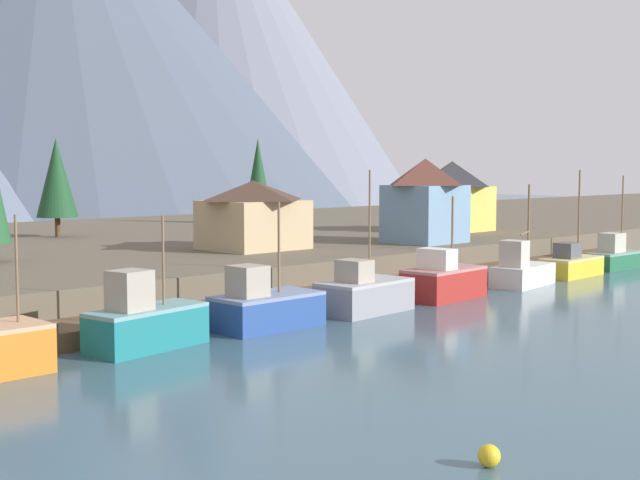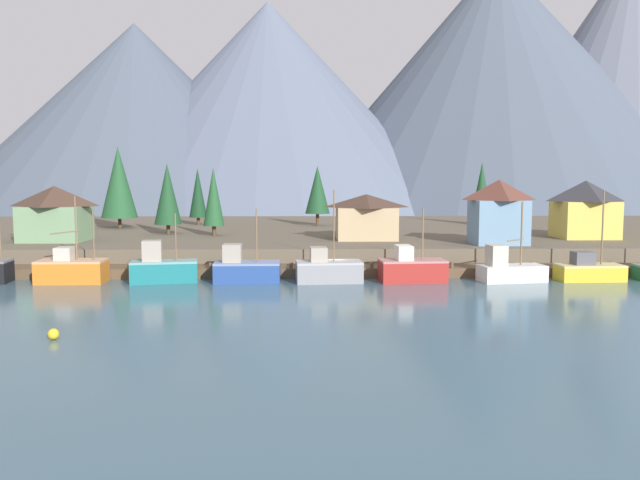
# 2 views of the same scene
# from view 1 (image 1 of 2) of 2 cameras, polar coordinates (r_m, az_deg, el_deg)

# --- Properties ---
(ground_plane) EXTENTS (400.00, 400.00, 1.00)m
(ground_plane) POSITION_cam_1_polar(r_m,az_deg,el_deg) (71.77, -9.88, -2.93)
(ground_plane) COLOR #3D5B6B
(dock) EXTENTS (80.00, 4.00, 1.60)m
(dock) POSITION_cam_1_polar(r_m,az_deg,el_deg) (57.78, 0.25, -3.73)
(dock) COLOR brown
(dock) RESTS_ON ground_plane
(shoreline_bank) EXTENTS (400.00, 56.00, 2.50)m
(shoreline_bank) POSITION_cam_1_polar(r_m,az_deg,el_deg) (81.71, -14.65, -0.85)
(shoreline_bank) COLOR brown
(shoreline_bank) RESTS_ON ground_plane
(mountain_east_peak) EXTENTS (135.66, 135.66, 78.42)m
(mountain_east_peak) POSITION_cam_1_polar(r_m,az_deg,el_deg) (212.85, -16.74, 12.75)
(mountain_east_peak) COLOR #475160
(mountain_east_peak) RESTS_ON ground_plane
(mountain_far_ridge) EXTENTS (107.83, 107.83, 83.72)m
(mountain_far_ridge) POSITION_cam_1_polar(r_m,az_deg,el_deg) (237.42, -7.09, 12.72)
(mountain_far_ridge) COLOR slate
(mountain_far_ridge) RESTS_ON ground_plane
(fishing_boat_teal) EXTENTS (6.57, 3.47, 6.60)m
(fishing_boat_teal) POSITION_cam_1_polar(r_m,az_deg,el_deg) (44.56, -11.32, -5.26)
(fishing_boat_teal) COLOR #196B70
(fishing_boat_teal) RESTS_ON ground_plane
(fishing_boat_blue) EXTENTS (6.31, 3.27, 7.07)m
(fishing_boat_blue) POSITION_cam_1_polar(r_m,az_deg,el_deg) (49.34, -3.60, -4.38)
(fishing_boat_blue) COLOR navy
(fishing_boat_blue) RESTS_ON ground_plane
(fishing_boat_grey) EXTENTS (6.47, 3.61, 8.87)m
(fishing_boat_grey) POSITION_cam_1_polar(r_m,az_deg,el_deg) (54.65, 2.85, -3.51)
(fishing_boat_grey) COLOR gray
(fishing_boat_grey) RESTS_ON ground_plane
(fishing_boat_red) EXTENTS (6.46, 3.51, 7.02)m
(fishing_boat_red) POSITION_cam_1_polar(r_m,az_deg,el_deg) (60.76, 8.00, -2.63)
(fishing_boat_red) COLOR maroon
(fishing_boat_red) RESTS_ON ground_plane
(fishing_boat_white) EXTENTS (6.60, 3.65, 7.71)m
(fishing_boat_white) POSITION_cam_1_polar(r_m,az_deg,el_deg) (68.39, 12.93, -1.99)
(fishing_boat_white) COLOR silver
(fishing_boat_white) RESTS_ON ground_plane
(fishing_boat_yellow) EXTENTS (6.37, 2.99, 8.76)m
(fishing_boat_yellow) POSITION_cam_1_polar(r_m,az_deg,el_deg) (75.33, 15.96, -1.54)
(fishing_boat_yellow) COLOR gold
(fishing_boat_yellow) RESTS_ON ground_plane
(fishing_boat_green) EXTENTS (6.31, 2.63, 8.25)m
(fishing_boat_green) POSITION_cam_1_polar(r_m,az_deg,el_deg) (82.28, 18.57, -1.02)
(fishing_boat_green) COLOR #1E5B3D
(fishing_boat_green) RESTS_ON ground_plane
(house_blue) EXTENTS (6.04, 5.70, 7.24)m
(house_blue) POSITION_cam_1_polar(r_m,az_deg,el_deg) (76.18, 6.83, 2.61)
(house_blue) COLOR #6689A8
(house_blue) RESTS_ON shoreline_bank
(house_tan) EXTENTS (7.45, 6.69, 5.45)m
(house_tan) POSITION_cam_1_polar(r_m,az_deg,el_deg) (69.98, -4.35, 1.68)
(house_tan) COLOR tan
(house_tan) RESTS_ON shoreline_bank
(house_yellow) EXTENTS (7.05, 6.52, 7.09)m
(house_yellow) POSITION_cam_1_polar(r_m,az_deg,el_deg) (90.43, 8.55, 2.89)
(house_yellow) COLOR gold
(house_yellow) RESTS_ON shoreline_bank
(conifer_near_right) EXTENTS (3.14, 3.14, 9.78)m
(conifer_near_right) POSITION_cam_1_polar(r_m,az_deg,el_deg) (100.86, -4.04, 4.16)
(conifer_near_right) COLOR #4C3823
(conifer_near_right) RESTS_ON shoreline_bank
(conifer_mid_left) EXTENTS (3.78, 3.78, 9.16)m
(conifer_mid_left) POSITION_cam_1_polar(r_m,az_deg,el_deg) (84.93, -16.72, 3.88)
(conifer_mid_left) COLOR #4C3823
(conifer_mid_left) RESTS_ON shoreline_bank
(channel_buoy) EXTENTS (0.70, 0.70, 0.70)m
(channel_buoy) POSITION_cam_1_polar(r_m,az_deg,el_deg) (27.81, 10.92, -13.59)
(channel_buoy) COLOR gold
(channel_buoy) RESTS_ON ground_plane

